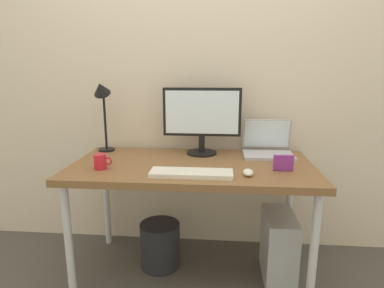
% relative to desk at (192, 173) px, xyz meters
% --- Properties ---
extents(ground_plane, '(6.00, 6.00, 0.00)m').
position_rel_desk_xyz_m(ground_plane, '(0.00, 0.00, -0.67)').
color(ground_plane, '#4C4742').
extents(back_wall, '(4.40, 0.04, 2.60)m').
position_rel_desk_xyz_m(back_wall, '(0.00, 0.42, 0.63)').
color(back_wall, beige).
rests_on(back_wall, ground_plane).
extents(desk, '(1.44, 0.73, 0.73)m').
position_rel_desk_xyz_m(desk, '(0.00, 0.00, 0.00)').
color(desk, brown).
rests_on(desk, ground_plane).
extents(monitor, '(0.51, 0.20, 0.44)m').
position_rel_desk_xyz_m(monitor, '(0.05, 0.23, 0.31)').
color(monitor, black).
rests_on(monitor, desk).
extents(laptop, '(0.32, 0.27, 0.23)m').
position_rel_desk_xyz_m(laptop, '(0.48, 0.25, 0.12)').
color(laptop, '#B2B2B7').
rests_on(laptop, desk).
extents(desk_lamp, '(0.11, 0.16, 0.49)m').
position_rel_desk_xyz_m(desk_lamp, '(-0.62, 0.23, 0.42)').
color(desk_lamp, black).
rests_on(desk_lamp, desk).
extents(keyboard, '(0.44, 0.14, 0.02)m').
position_rel_desk_xyz_m(keyboard, '(0.02, -0.22, 0.07)').
color(keyboard, silver).
rests_on(keyboard, desk).
extents(mouse, '(0.06, 0.09, 0.03)m').
position_rel_desk_xyz_m(mouse, '(0.32, -0.20, 0.08)').
color(mouse, silver).
rests_on(mouse, desk).
extents(coffee_mug, '(0.11, 0.07, 0.09)m').
position_rel_desk_xyz_m(coffee_mug, '(-0.51, -0.15, 0.10)').
color(coffee_mug, red).
rests_on(coffee_mug, desk).
extents(photo_frame, '(0.11, 0.03, 0.09)m').
position_rel_desk_xyz_m(photo_frame, '(0.52, -0.11, 0.11)').
color(photo_frame, purple).
rests_on(photo_frame, desk).
extents(computer_tower, '(0.18, 0.36, 0.42)m').
position_rel_desk_xyz_m(computer_tower, '(0.54, -0.01, -0.46)').
color(computer_tower, '#B2B2B7').
rests_on(computer_tower, ground_plane).
extents(wastebasket, '(0.26, 0.26, 0.30)m').
position_rel_desk_xyz_m(wastebasket, '(-0.22, 0.05, -0.52)').
color(wastebasket, '#232328').
rests_on(wastebasket, ground_plane).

